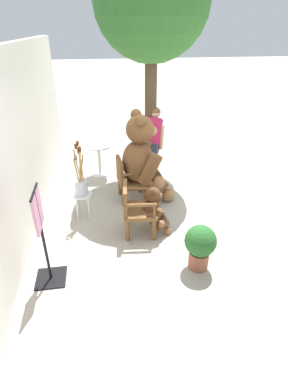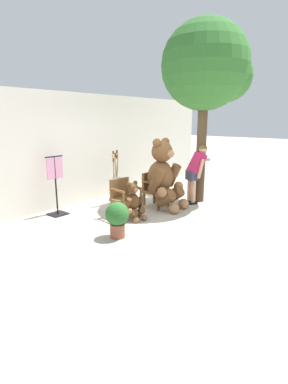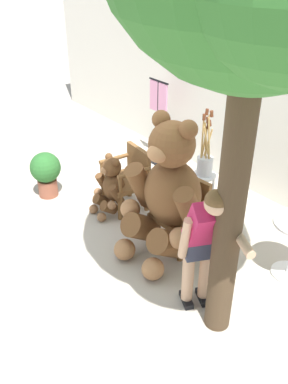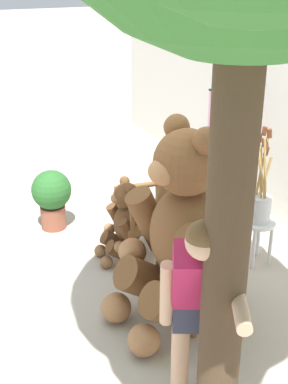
% 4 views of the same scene
% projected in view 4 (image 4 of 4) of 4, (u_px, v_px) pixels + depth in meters
% --- Properties ---
extents(ground_plane, '(60.00, 60.00, 0.00)m').
position_uv_depth(ground_plane, '(113.00, 295.00, 4.83)').
color(ground_plane, '#B2A899').
extents(wooden_chair_left, '(0.61, 0.58, 0.86)m').
position_uv_depth(wooden_chair_left, '(151.00, 213.00, 5.34)').
color(wooden_chair_left, brown).
rests_on(wooden_chair_left, ground).
extents(wooden_chair_right, '(0.60, 0.57, 0.86)m').
position_uv_depth(wooden_chair_right, '(206.00, 265.00, 4.43)').
color(wooden_chair_right, brown).
rests_on(wooden_chair_right, ground).
extents(teddy_bear_large, '(1.04, 1.01, 1.72)m').
position_uv_depth(teddy_bear_large, '(179.00, 231.00, 4.16)').
color(teddy_bear_large, brown).
rests_on(teddy_bear_large, ground).
extents(teddy_bear_small, '(0.52, 0.51, 0.86)m').
position_uv_depth(teddy_bear_small, '(124.00, 221.00, 5.25)').
color(teddy_bear_small, brown).
rests_on(teddy_bear_small, ground).
extents(person_visitor, '(0.86, 0.49, 1.52)m').
position_uv_depth(person_visitor, '(198.00, 298.00, 3.23)').
color(person_visitor, black).
rests_on(person_visitor, ground).
extents(white_stool, '(0.34, 0.34, 0.46)m').
position_uv_depth(white_stool, '(257.00, 231.00, 5.21)').
color(white_stool, silver).
rests_on(white_stool, ground).
extents(brush_bucket, '(0.22, 0.22, 0.94)m').
position_uv_depth(brush_bucket, '(260.00, 201.00, 5.08)').
color(brush_bucket, silver).
rests_on(brush_bucket, white_stool).
extents(potted_plant, '(0.44, 0.44, 0.68)m').
position_uv_depth(potted_plant, '(52.00, 195.00, 5.89)').
color(potted_plant, brown).
rests_on(potted_plant, ground).
extents(clothing_display_stand, '(0.44, 0.40, 1.36)m').
position_uv_depth(clothing_display_stand, '(216.00, 145.00, 6.47)').
color(clothing_display_stand, black).
rests_on(clothing_display_stand, ground).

